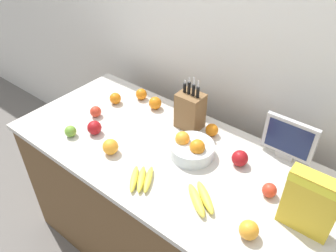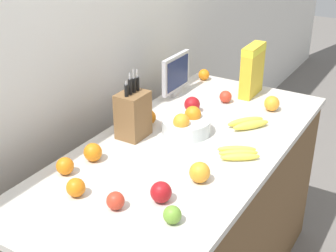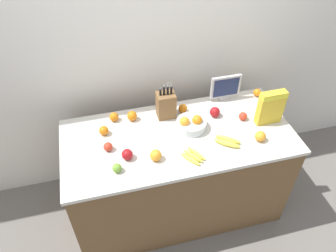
% 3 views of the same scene
% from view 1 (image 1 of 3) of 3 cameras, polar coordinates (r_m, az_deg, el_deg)
% --- Properties ---
extents(ground_plane, '(14.00, 14.00, 0.00)m').
position_cam_1_polar(ground_plane, '(2.47, -0.11, -20.71)').
color(ground_plane, slate).
extents(wall_back, '(9.00, 0.06, 2.60)m').
position_cam_1_polar(wall_back, '(2.00, 11.37, 13.19)').
color(wall_back, silver).
rests_on(wall_back, ground_plane).
extents(counter, '(1.79, 0.82, 0.93)m').
position_cam_1_polar(counter, '(2.09, -0.13, -13.94)').
color(counter, brown).
rests_on(counter, ground_plane).
extents(knife_block, '(0.15, 0.12, 0.33)m').
position_cam_1_polar(knife_block, '(1.87, 3.88, 2.72)').
color(knife_block, brown).
rests_on(knife_block, counter).
extents(small_monitor, '(0.26, 0.03, 0.24)m').
position_cam_1_polar(small_monitor, '(1.74, 20.31, -2.12)').
color(small_monitor, '#B7B7BC').
rests_on(small_monitor, counter).
extents(cereal_box, '(0.21, 0.07, 0.29)m').
position_cam_1_polar(cereal_box, '(1.42, 23.61, -11.99)').
color(cereal_box, gold).
rests_on(cereal_box, counter).
extents(fruit_bowl, '(0.23, 0.23, 0.13)m').
position_cam_1_polar(fruit_bowl, '(1.71, 4.13, -3.91)').
color(fruit_bowl, silver).
rests_on(fruit_bowl, counter).
extents(banana_bunch_left, '(0.18, 0.20, 0.03)m').
position_cam_1_polar(banana_bunch_left, '(1.59, -4.68, -9.19)').
color(banana_bunch_left, yellow).
rests_on(banana_bunch_left, counter).
extents(banana_bunch_right, '(0.20, 0.19, 0.04)m').
position_cam_1_polar(banana_bunch_right, '(1.51, 5.73, -12.45)').
color(banana_bunch_right, yellow).
rests_on(banana_bunch_right, counter).
extents(apple_front, '(0.08, 0.08, 0.08)m').
position_cam_1_polar(apple_front, '(1.69, 12.41, -5.51)').
color(apple_front, '#A31419').
rests_on(apple_front, counter).
extents(apple_rightmost, '(0.07, 0.07, 0.07)m').
position_cam_1_polar(apple_rightmost, '(1.92, -16.62, -0.89)').
color(apple_rightmost, '#6B9E33').
rests_on(apple_rightmost, counter).
extents(apple_near_bananas, '(0.07, 0.07, 0.07)m').
position_cam_1_polar(apple_near_bananas, '(1.59, 17.25, -10.63)').
color(apple_near_bananas, red).
rests_on(apple_near_bananas, counter).
extents(apple_middle, '(0.07, 0.07, 0.07)m').
position_cam_1_polar(apple_middle, '(2.04, -12.48, 2.46)').
color(apple_middle, red).
rests_on(apple_middle, counter).
extents(apple_rear, '(0.08, 0.08, 0.08)m').
position_cam_1_polar(apple_rear, '(1.90, -12.70, -0.28)').
color(apple_rear, '#A31419').
rests_on(apple_rear, counter).
extents(orange_front_center, '(0.07, 0.07, 0.07)m').
position_cam_1_polar(orange_front_center, '(2.14, -9.16, 4.78)').
color(orange_front_center, orange).
rests_on(orange_front_center, counter).
extents(orange_mid_right, '(0.07, 0.07, 0.07)m').
position_cam_1_polar(orange_mid_right, '(2.16, -4.68, 5.55)').
color(orange_mid_right, orange).
rests_on(orange_mid_right, counter).
extents(orange_front_right, '(0.08, 0.08, 0.08)m').
position_cam_1_polar(orange_front_right, '(2.06, -2.26, 4.01)').
color(orange_front_right, orange).
rests_on(orange_front_right, counter).
extents(orange_near_bowl, '(0.08, 0.08, 0.08)m').
position_cam_1_polar(orange_near_bowl, '(1.41, 13.90, -17.16)').
color(orange_near_bowl, orange).
rests_on(orange_near_bowl, counter).
extents(orange_mid_left, '(0.08, 0.08, 0.08)m').
position_cam_1_polar(orange_mid_left, '(1.74, -9.99, -3.58)').
color(orange_mid_left, orange).
rests_on(orange_mid_left, counter).
extents(orange_by_cereal, '(0.07, 0.07, 0.07)m').
position_cam_1_polar(orange_by_cereal, '(1.86, 7.65, -0.69)').
color(orange_by_cereal, orange).
rests_on(orange_by_cereal, counter).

